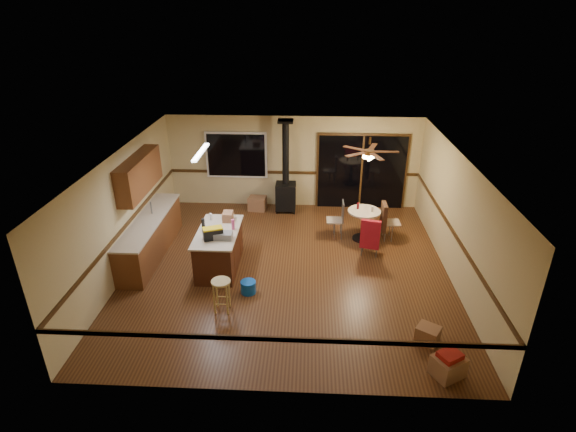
# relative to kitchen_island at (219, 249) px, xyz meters

# --- Properties ---
(floor) EXTENTS (7.00, 7.00, 0.00)m
(floor) POSITION_rel_kitchen_island_xyz_m (1.50, 0.00, -0.45)
(floor) COLOR #4C2B15
(floor) RESTS_ON ground
(ceiling) EXTENTS (7.00, 7.00, 0.00)m
(ceiling) POSITION_rel_kitchen_island_xyz_m (1.50, 0.00, 2.15)
(ceiling) COLOR silver
(ceiling) RESTS_ON ground
(wall_back) EXTENTS (7.00, 0.00, 7.00)m
(wall_back) POSITION_rel_kitchen_island_xyz_m (1.50, 3.50, 0.85)
(wall_back) COLOR tan
(wall_back) RESTS_ON ground
(wall_front) EXTENTS (7.00, 0.00, 7.00)m
(wall_front) POSITION_rel_kitchen_island_xyz_m (1.50, -3.50, 0.85)
(wall_front) COLOR tan
(wall_front) RESTS_ON ground
(wall_left) EXTENTS (0.00, 7.00, 7.00)m
(wall_left) POSITION_rel_kitchen_island_xyz_m (-2.00, 0.00, 0.85)
(wall_left) COLOR tan
(wall_left) RESTS_ON ground
(wall_right) EXTENTS (0.00, 7.00, 7.00)m
(wall_right) POSITION_rel_kitchen_island_xyz_m (5.00, 0.00, 0.85)
(wall_right) COLOR tan
(wall_right) RESTS_ON ground
(chair_rail) EXTENTS (7.00, 7.00, 0.08)m
(chair_rail) POSITION_rel_kitchen_island_xyz_m (1.50, 0.00, 0.55)
(chair_rail) COLOR #3C250F
(chair_rail) RESTS_ON ground
(window) EXTENTS (1.72, 0.10, 1.32)m
(window) POSITION_rel_kitchen_island_xyz_m (-0.10, 3.45, 1.05)
(window) COLOR black
(window) RESTS_ON ground
(sliding_door) EXTENTS (2.52, 0.10, 2.10)m
(sliding_door) POSITION_rel_kitchen_island_xyz_m (3.40, 3.45, 0.60)
(sliding_door) COLOR black
(sliding_door) RESTS_ON ground
(lower_cabinets) EXTENTS (0.60, 3.00, 0.86)m
(lower_cabinets) POSITION_rel_kitchen_island_xyz_m (-1.70, 0.50, -0.02)
(lower_cabinets) COLOR brown
(lower_cabinets) RESTS_ON ground
(countertop) EXTENTS (0.64, 3.04, 0.04)m
(countertop) POSITION_rel_kitchen_island_xyz_m (-1.70, 0.50, 0.43)
(countertop) COLOR #BBAA91
(countertop) RESTS_ON lower_cabinets
(upper_cabinets) EXTENTS (0.35, 2.00, 0.80)m
(upper_cabinets) POSITION_rel_kitchen_island_xyz_m (-1.83, 0.70, 1.45)
(upper_cabinets) COLOR brown
(upper_cabinets) RESTS_ON ground
(kitchen_island) EXTENTS (0.88, 1.68, 0.90)m
(kitchen_island) POSITION_rel_kitchen_island_xyz_m (0.00, 0.00, 0.00)
(kitchen_island) COLOR #401C10
(kitchen_island) RESTS_ON ground
(wood_stove) EXTENTS (0.55, 0.50, 2.52)m
(wood_stove) POSITION_rel_kitchen_island_xyz_m (1.30, 3.05, 0.28)
(wood_stove) COLOR black
(wood_stove) RESTS_ON ground
(ceiling_fan) EXTENTS (0.24, 0.24, 0.55)m
(ceiling_fan) POSITION_rel_kitchen_island_xyz_m (3.30, 1.48, 1.76)
(ceiling_fan) COLOR brown
(ceiling_fan) RESTS_ON ceiling
(fluorescent_strip) EXTENTS (0.10, 1.20, 0.04)m
(fluorescent_strip) POSITION_rel_kitchen_island_xyz_m (-0.30, 0.30, 2.11)
(fluorescent_strip) COLOR white
(fluorescent_strip) RESTS_ON ceiling
(toolbox_grey) EXTENTS (0.44, 0.24, 0.14)m
(toolbox_grey) POSITION_rel_kitchen_island_xyz_m (0.15, -0.33, 0.52)
(toolbox_grey) COLOR slate
(toolbox_grey) RESTS_ON kitchen_island
(toolbox_black) EXTENTS (0.45, 0.34, 0.22)m
(toolbox_black) POSITION_rel_kitchen_island_xyz_m (-0.03, -0.35, 0.56)
(toolbox_black) COLOR black
(toolbox_black) RESTS_ON kitchen_island
(toolbox_yellow_lid) EXTENTS (0.45, 0.34, 0.03)m
(toolbox_yellow_lid) POSITION_rel_kitchen_island_xyz_m (-0.03, -0.35, 0.68)
(toolbox_yellow_lid) COLOR gold
(toolbox_yellow_lid) RESTS_ON toolbox_black
(box_on_island) EXTENTS (0.23, 0.31, 0.20)m
(box_on_island) POSITION_rel_kitchen_island_xyz_m (0.13, 0.53, 0.55)
(box_on_island) COLOR brown
(box_on_island) RESTS_ON kitchen_island
(bottle_dark) EXTENTS (0.08, 0.08, 0.25)m
(bottle_dark) POSITION_rel_kitchen_island_xyz_m (-0.32, 0.07, 0.57)
(bottle_dark) COLOR black
(bottle_dark) RESTS_ON kitchen_island
(bottle_pink) EXTENTS (0.08, 0.08, 0.23)m
(bottle_pink) POSITION_rel_kitchen_island_xyz_m (0.32, 0.10, 0.56)
(bottle_pink) COLOR #D84C8C
(bottle_pink) RESTS_ON kitchen_island
(bottle_white) EXTENTS (0.06, 0.06, 0.16)m
(bottle_white) POSITION_rel_kitchen_island_xyz_m (-0.25, 0.53, 0.53)
(bottle_white) COLOR white
(bottle_white) RESTS_ON kitchen_island
(bar_stool) EXTENTS (0.40, 0.40, 0.67)m
(bar_stool) POSITION_rel_kitchen_island_xyz_m (0.34, -1.55, -0.12)
(bar_stool) COLOR tan
(bar_stool) RESTS_ON floor
(blue_bucket) EXTENTS (0.32, 0.32, 0.26)m
(blue_bucket) POSITION_rel_kitchen_island_xyz_m (0.75, -0.95, -0.32)
(blue_bucket) COLOR blue
(blue_bucket) RESTS_ON floor
(dining_table) EXTENTS (0.80, 0.80, 0.78)m
(dining_table) POSITION_rel_kitchen_island_xyz_m (3.30, 1.48, 0.07)
(dining_table) COLOR black
(dining_table) RESTS_ON ground
(glass_red) EXTENTS (0.06, 0.06, 0.16)m
(glass_red) POSITION_rel_kitchen_island_xyz_m (3.15, 1.58, 0.41)
(glass_red) COLOR #590C14
(glass_red) RESTS_ON dining_table
(glass_cream) EXTENTS (0.07, 0.07, 0.14)m
(glass_cream) POSITION_rel_kitchen_island_xyz_m (3.48, 1.43, 0.40)
(glass_cream) COLOR beige
(glass_cream) RESTS_ON dining_table
(chair_left) EXTENTS (0.41, 0.40, 0.51)m
(chair_left) POSITION_rel_kitchen_island_xyz_m (2.71, 1.58, 0.14)
(chair_left) COLOR gray
(chair_left) RESTS_ON ground
(chair_near) EXTENTS (0.52, 0.54, 0.70)m
(chair_near) POSITION_rel_kitchen_island_xyz_m (3.36, 0.60, 0.14)
(chair_near) COLOR gray
(chair_near) RESTS_ON ground
(chair_right) EXTENTS (0.46, 0.44, 0.70)m
(chair_right) POSITION_rel_kitchen_island_xyz_m (3.82, 1.52, 0.14)
(chair_right) COLOR gray
(chair_right) RESTS_ON ground
(box_under_window) EXTENTS (0.52, 0.44, 0.38)m
(box_under_window) POSITION_rel_kitchen_island_xyz_m (0.49, 3.10, -0.26)
(box_under_window) COLOR brown
(box_under_window) RESTS_ON floor
(box_corner_a) EXTENTS (0.60, 0.57, 0.35)m
(box_corner_a) POSITION_rel_kitchen_island_xyz_m (4.18, -3.02, -0.28)
(box_corner_a) COLOR brown
(box_corner_a) RESTS_ON floor
(box_corner_b) EXTENTS (0.49, 0.47, 0.30)m
(box_corner_b) POSITION_rel_kitchen_island_xyz_m (4.05, -2.25, -0.30)
(box_corner_b) COLOR brown
(box_corner_b) RESTS_ON floor
(box_small_red) EXTENTS (0.43, 0.41, 0.09)m
(box_small_red) POSITION_rel_kitchen_island_xyz_m (4.18, -3.02, -0.06)
(box_small_red) COLOR maroon
(box_small_red) RESTS_ON box_corner_a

